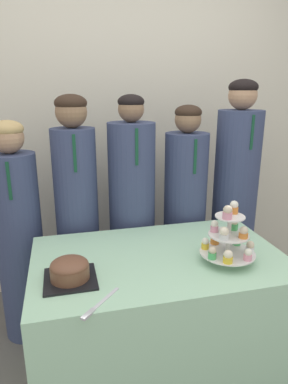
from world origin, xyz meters
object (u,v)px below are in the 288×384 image
Objects in this scene: cupcake_stand at (229,238)px; student_3 at (184,220)px; cake_knife at (95,308)px; student_2 at (132,221)px; student_0 at (19,240)px; round_cake at (70,270)px; student_4 at (234,205)px; student_1 at (78,223)px.

student_3 is (0.05, 0.73, -0.19)m from cupcake_stand.
student_2 is at bearing 22.88° from cake_knife.
student_3 reaches higher than student_0.
student_2 is at bearing 58.66° from round_cake.
cake_knife is 1.01m from student_2.
student_0 is at bearing -180.00° from student_2.
cake_knife is at bearing -161.64° from cupcake_stand.
student_2 is 0.76m from student_4.
student_1 reaches higher than cake_knife.
round_cake is 0.79m from student_0.
cake_knife is 1.03m from student_0.
student_1 is 1.05× the size of student_3.
cake_knife is 0.12× the size of student_3.
student_1 is (0.37, 0.00, 0.08)m from student_0.
cupcake_stand is at bearing -65.65° from student_2.
cupcake_stand is 1.30m from student_0.
cake_knife is 0.13× the size of student_0.
student_3 reaches higher than cake_knife.
cake_knife is at bearing -89.30° from student_1.
student_3 is at bearing 5.76° from cake_knife.
round_cake is 0.72m from student_1.
student_3 is at bearing 0.00° from student_0.
student_3 is (0.81, 0.72, -0.11)m from round_cake.
round_cake is 0.16× the size of student_0.
student_2 is (0.73, 0.00, 0.06)m from student_0.
student_2 is at bearing -180.00° from student_4.
student_1 is at bearing 43.80° from cake_knife.
cake_knife is 0.11× the size of student_4.
student_2 is 0.38m from student_3.
student_4 is at bearing 0.00° from student_2.
cupcake_stand reaches higher than round_cake.
student_4 reaches higher than student_0.
student_4 reaches higher than round_cake.
student_3 is (1.11, 0.00, 0.03)m from student_0.
student_0 is 0.91× the size of student_2.
student_1 reaches higher than student_2.
student_0 reaches higher than cake_knife.
cake_knife is (0.09, -0.24, -0.05)m from round_cake.
student_1 is at bearing -180.00° from student_4.
student_2 is at bearing 0.00° from student_0.
student_0 is 0.73m from student_2.
student_4 reaches higher than cake_knife.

